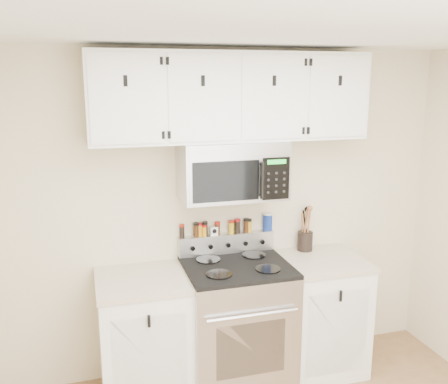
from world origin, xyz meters
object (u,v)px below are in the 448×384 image
at_px(microwave, 233,170).
at_px(utensil_crock, 305,240).
at_px(range, 237,323).
at_px(salt_canister, 268,222).

xyz_separation_m(microwave, utensil_crock, (0.65, 0.11, -0.62)).
distance_m(range, microwave, 1.15).
bearing_deg(microwave, salt_canister, 24.61).
height_order(microwave, salt_canister, microwave).
bearing_deg(microwave, utensil_crock, 9.27).
relative_size(microwave, utensil_crock, 2.12).
height_order(range, utensil_crock, utensil_crock).
distance_m(range, salt_canister, 0.81).
bearing_deg(salt_canister, utensil_crock, -9.28).
bearing_deg(utensil_crock, microwave, -170.73).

